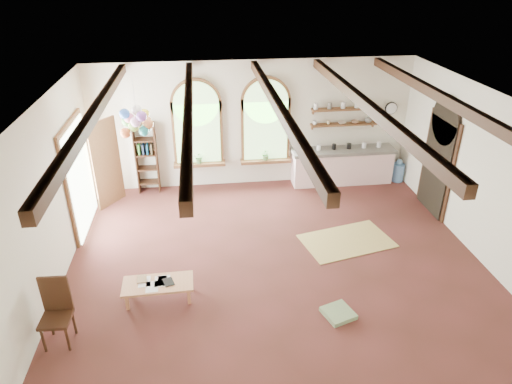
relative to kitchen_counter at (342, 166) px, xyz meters
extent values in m
plane|color=#5A2825|center=(-2.30, -3.20, -0.48)|extent=(8.00, 8.00, 0.00)
cube|color=brown|center=(-3.70, 0.24, 0.97)|extent=(1.24, 0.08, 1.64)
cylinder|color=brown|center=(-3.70, 0.24, 1.72)|extent=(1.24, 0.08, 1.24)
cube|color=#8DC173|center=(-3.70, 0.20, 0.97)|extent=(1.10, 0.04, 1.50)
cube|color=brown|center=(-3.70, 0.15, 0.18)|extent=(1.30, 0.28, 0.08)
cube|color=brown|center=(-2.00, 0.24, 0.97)|extent=(1.24, 0.08, 1.64)
cylinder|color=brown|center=(-2.00, 0.24, 1.72)|extent=(1.24, 0.08, 1.24)
cube|color=#8DC173|center=(-2.00, 0.20, 0.97)|extent=(1.10, 0.04, 1.50)
cube|color=brown|center=(-2.00, 0.15, 0.18)|extent=(1.30, 0.28, 0.08)
cube|color=brown|center=(-6.25, -1.40, 0.67)|extent=(0.10, 1.90, 2.50)
cube|color=black|center=(1.65, -1.70, 0.62)|extent=(0.10, 1.30, 2.40)
cube|color=white|center=(0.00, 0.00, -0.05)|extent=(2.60, 0.55, 0.86)
cube|color=slate|center=(0.00, 0.00, 0.42)|extent=(2.68, 0.62, 0.08)
cube|color=brown|center=(0.00, 0.18, 1.07)|extent=(1.70, 0.24, 0.04)
cube|color=brown|center=(0.00, 0.18, 1.47)|extent=(1.70, 0.24, 0.04)
cylinder|color=black|center=(1.25, 0.25, 1.42)|extent=(0.32, 0.04, 0.32)
cube|color=#362011|center=(-5.25, 0.12, 0.42)|extent=(0.03, 0.32, 1.80)
cube|color=#362011|center=(-4.75, 0.12, 0.42)|extent=(0.03, 0.32, 1.80)
cube|color=tan|center=(-4.50, -4.16, -0.15)|extent=(1.21, 0.58, 0.04)
cube|color=tan|center=(-5.01, -4.37, -0.32)|extent=(0.05, 0.05, 0.30)
cube|color=tan|center=(-3.98, -4.35, -0.32)|extent=(0.05, 0.05, 0.30)
cube|color=tan|center=(-5.02, -3.97, -0.32)|extent=(0.05, 0.05, 0.30)
cube|color=tan|center=(-3.99, -3.95, -0.32)|extent=(0.05, 0.05, 0.30)
cube|color=#362011|center=(-5.95, -5.00, -0.02)|extent=(0.46, 0.46, 0.05)
cube|color=#362011|center=(-5.94, -4.80, 0.31)|extent=(0.44, 0.06, 0.65)
cube|color=tan|center=(-0.69, -2.80, -0.47)|extent=(2.04, 1.52, 0.02)
cube|color=gray|center=(-1.51, -4.95, -0.44)|extent=(0.59, 0.59, 0.08)
cylinder|color=#5887BC|center=(0.80, 0.00, -0.26)|extent=(0.28, 0.28, 0.43)
sphere|color=#5887BC|center=(0.80, 0.00, 0.00)|extent=(0.15, 0.15, 0.15)
cylinder|color=#5887BC|center=(1.52, -0.10, -0.24)|extent=(0.32, 0.32, 0.48)
sphere|color=#5887BC|center=(1.52, -0.10, 0.05)|extent=(0.17, 0.17, 0.17)
cylinder|color=silver|center=(-4.90, -1.39, 2.30)|extent=(0.01, 0.01, 0.85)
sphere|color=teal|center=(-4.75, -1.35, 1.69)|extent=(0.21, 0.21, 0.21)
sphere|color=#D07A45|center=(-4.72, -1.24, 1.81)|extent=(0.21, 0.21, 0.21)
sphere|color=yellow|center=(-4.77, -1.12, 1.93)|extent=(0.21, 0.21, 0.21)
sphere|color=white|center=(-4.90, -1.23, 2.05)|extent=(0.21, 0.21, 0.21)
sphere|color=orange|center=(-5.00, -1.18, 1.69)|extent=(0.21, 0.21, 0.21)
sphere|color=#53AF4B|center=(-5.14, -1.20, 1.81)|extent=(0.21, 0.21, 0.21)
sphere|color=pink|center=(-5.06, -1.36, 1.93)|extent=(0.21, 0.21, 0.21)
sphere|color=blue|center=(-5.12, -1.44, 2.05)|extent=(0.21, 0.21, 0.21)
sphere|color=#DE6231|center=(-5.13, -1.58, 1.69)|extent=(0.21, 0.21, 0.21)
sphere|color=#A1F255|center=(-4.97, -1.53, 1.81)|extent=(0.21, 0.21, 0.21)
sphere|color=#FFBBF1|center=(-4.90, -1.62, 1.93)|extent=(0.21, 0.21, 0.21)
sphere|color=purple|center=(-4.77, -1.66, 2.05)|extent=(0.21, 0.21, 0.21)
sphere|color=teal|center=(-4.78, -1.49, 1.69)|extent=(0.21, 0.21, 0.21)
sphere|color=#D07A45|center=(-4.68, -1.44, 1.81)|extent=(0.21, 0.21, 0.21)
imported|color=olive|center=(-4.86, -4.04, -0.12)|extent=(0.19, 0.25, 0.02)
cube|color=black|center=(-4.32, -4.16, -0.13)|extent=(0.23, 0.27, 0.01)
imported|color=#598C4C|center=(-3.70, 0.12, 0.37)|extent=(0.27, 0.23, 0.30)
imported|color=#598C4C|center=(-2.00, 0.12, 0.37)|extent=(0.27, 0.23, 0.30)
imported|color=white|center=(-0.75, 0.18, 1.14)|extent=(0.12, 0.10, 0.10)
imported|color=beige|center=(-0.40, 0.18, 1.14)|extent=(0.10, 0.10, 0.09)
imported|color=beige|center=(-0.05, 0.18, 1.12)|extent=(0.22, 0.22, 0.05)
imported|color=#8C664C|center=(0.30, 0.18, 1.12)|extent=(0.20, 0.20, 0.06)
imported|color=slate|center=(0.65, 0.18, 1.19)|extent=(0.18, 0.18, 0.19)
camera|label=1|loc=(-3.60, -10.58, 4.84)|focal=32.00mm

